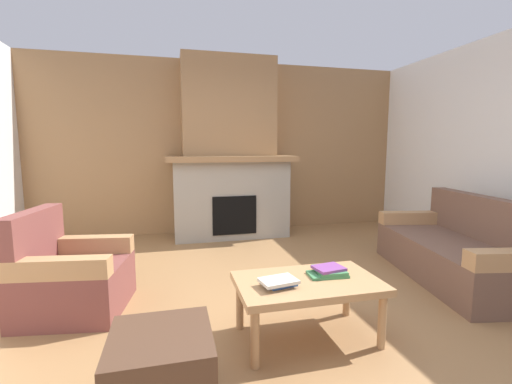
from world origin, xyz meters
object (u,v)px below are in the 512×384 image
at_px(armchair, 70,277).
at_px(ottoman, 162,370).
at_px(couch, 458,252).
at_px(coffee_table, 308,287).
at_px(fireplace, 230,160).

height_order(armchair, ottoman, armchair).
bearing_deg(armchair, couch, -2.73).
bearing_deg(armchair, coffee_table, -26.08).
bearing_deg(fireplace, couch, -50.01).
bearing_deg(couch, ottoman, -159.30).
relative_size(fireplace, armchair, 3.13).
height_order(fireplace, couch, fireplace).
distance_m(couch, ottoman, 3.13).
bearing_deg(coffee_table, couch, 19.20).
height_order(armchair, coffee_table, armchair).
xyz_separation_m(couch, armchair, (-3.69, 0.18, 0.01)).
xyz_separation_m(fireplace, ottoman, (-0.95, -3.47, -0.96)).
distance_m(coffee_table, ottoman, 1.09).
distance_m(armchair, ottoman, 1.49).
relative_size(couch, ottoman, 3.70).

